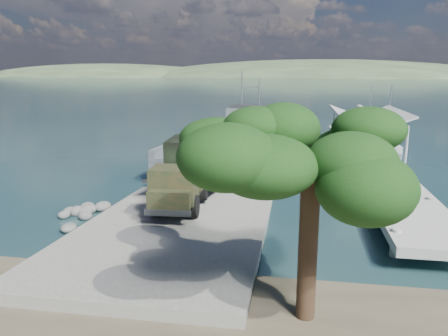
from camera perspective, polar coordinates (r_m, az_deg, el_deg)
ground at (r=25.39m, az=-5.94°, el=-7.80°), size 1400.00×1400.00×0.00m
boat_ramp at (r=24.40m, az=-6.57°, el=-8.05°), size 10.00×18.00×0.50m
shoreline_rocks at (r=28.04m, az=-18.05°, el=-6.38°), size 3.20×5.60×0.90m
distant_headlands at (r=584.60m, az=14.00°, el=11.40°), size 1000.00×240.00×48.00m
pier at (r=42.81m, az=18.12°, el=2.27°), size 6.40×44.00×6.10m
landing_craft at (r=46.54m, az=1.39°, el=2.66°), size 10.06×32.50×9.53m
military_truck at (r=28.07m, az=-5.23°, el=-0.55°), size 3.16×8.62×3.93m
soldier at (r=25.45m, az=-7.70°, el=-4.58°), size 0.74×0.70×1.71m
sailboat_near at (r=53.33m, az=20.54°, el=2.72°), size 2.15×6.22×7.46m
sailboat_far at (r=63.81m, az=18.35°, el=4.38°), size 3.04×6.28×7.36m
overhang_tree at (r=14.84m, az=9.23°, el=1.65°), size 8.31×7.65×7.55m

